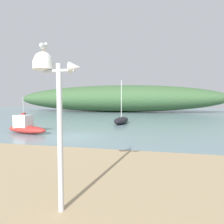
# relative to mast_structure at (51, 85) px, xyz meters

# --- Properties ---
(ground_plane) EXTENTS (120.00, 120.00, 0.00)m
(ground_plane) POSITION_rel_mast_structure_xyz_m (-3.47, 8.77, -2.97)
(ground_plane) COLOR gray
(distant_hill) EXTENTS (51.55, 12.28, 6.48)m
(distant_hill) POSITION_rel_mast_structure_xyz_m (-6.19, 40.96, 0.27)
(distant_hill) COLOR #3D6038
(distant_hill) RESTS_ON ground
(mast_structure) EXTENTS (1.05, 0.44, 3.48)m
(mast_structure) POSITION_rel_mast_structure_xyz_m (0.00, 0.00, 0.00)
(mast_structure) COLOR silver
(mast_structure) RESTS_ON beach_sand
(seagull_on_radar) EXTENTS (0.12, 0.31, 0.22)m
(seagull_on_radar) POSITION_rel_mast_structure_xyz_m (-0.16, 0.02, 0.83)
(seagull_on_radar) COLOR orange
(seagull_on_radar) RESTS_ON mast_structure
(sailboat_by_sandbar) EXTENTS (1.80, 4.14, 5.00)m
(sailboat_by_sandbar) POSITION_rel_mast_structure_xyz_m (-1.14, 17.32, -2.57)
(sailboat_by_sandbar) COLOR black
(sailboat_by_sandbar) RESTS_ON ground
(motorboat_off_point) EXTENTS (3.98, 1.84, 1.48)m
(motorboat_off_point) POSITION_rel_mast_structure_xyz_m (-7.81, 9.46, -2.45)
(motorboat_off_point) COLOR #B72D28
(motorboat_off_point) RESTS_ON ground
(sailboat_west_reach) EXTENTS (2.00, 2.62, 3.31)m
(sailboat_west_reach) POSITION_rel_mast_structure_xyz_m (-19.18, 23.95, -2.63)
(sailboat_west_reach) COLOR #B72D28
(sailboat_west_reach) RESTS_ON ground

